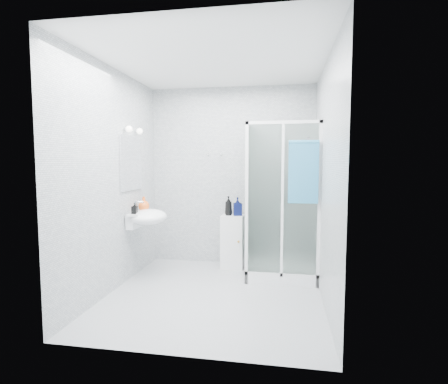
% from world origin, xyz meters
% --- Properties ---
extents(room, '(2.40, 2.60, 2.60)m').
position_xyz_m(room, '(0.00, 0.00, 1.30)').
color(room, silver).
rests_on(room, ground).
extents(shower_enclosure, '(0.90, 0.95, 2.00)m').
position_xyz_m(shower_enclosure, '(0.67, 0.77, 0.45)').
color(shower_enclosure, white).
rests_on(shower_enclosure, ground).
extents(wall_basin, '(0.46, 0.56, 0.35)m').
position_xyz_m(wall_basin, '(-0.99, 0.45, 0.80)').
color(wall_basin, white).
rests_on(wall_basin, ground).
extents(mirror, '(0.02, 0.60, 0.70)m').
position_xyz_m(mirror, '(-1.19, 0.45, 1.50)').
color(mirror, white).
rests_on(mirror, room).
extents(vanity_lights, '(0.10, 0.40, 0.08)m').
position_xyz_m(vanity_lights, '(-1.14, 0.45, 1.92)').
color(vanity_lights, silver).
rests_on(vanity_lights, room).
extents(wall_hooks, '(0.23, 0.06, 0.03)m').
position_xyz_m(wall_hooks, '(-0.25, 1.26, 1.62)').
color(wall_hooks, silver).
rests_on(wall_hooks, room).
extents(storage_cabinet, '(0.32, 0.35, 0.76)m').
position_xyz_m(storage_cabinet, '(0.06, 1.06, 0.38)').
color(storage_cabinet, white).
rests_on(storage_cabinet, ground).
extents(hand_towel, '(0.35, 0.05, 0.74)m').
position_xyz_m(hand_towel, '(0.99, 0.37, 1.41)').
color(hand_towel, teal).
rests_on(hand_towel, shower_enclosure).
extents(shampoo_bottle_a, '(0.13, 0.13, 0.27)m').
position_xyz_m(shampoo_bottle_a, '(-0.00, 1.03, 0.90)').
color(shampoo_bottle_a, black).
rests_on(shampoo_bottle_a, storage_cabinet).
extents(shampoo_bottle_b, '(0.14, 0.14, 0.26)m').
position_xyz_m(shampoo_bottle_b, '(0.13, 1.04, 0.89)').
color(shampoo_bottle_b, '#0A113E').
rests_on(shampoo_bottle_b, storage_cabinet).
extents(soap_dispenser_orange, '(0.17, 0.17, 0.19)m').
position_xyz_m(soap_dispenser_orange, '(-1.08, 0.58, 0.96)').
color(soap_dispenser_orange, orange).
rests_on(soap_dispenser_orange, wall_basin).
extents(soap_dispenser_black, '(0.06, 0.07, 0.14)m').
position_xyz_m(soap_dispenser_black, '(-1.08, 0.29, 0.93)').
color(soap_dispenser_black, black).
rests_on(soap_dispenser_black, wall_basin).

